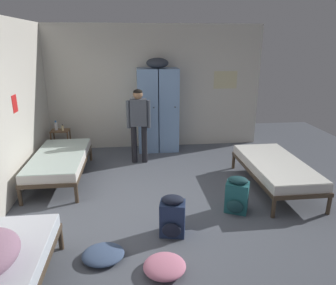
# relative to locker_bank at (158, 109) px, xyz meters

# --- Properties ---
(ground_plane) EXTENTS (9.59, 9.59, 0.00)m
(ground_plane) POSITION_rel_locker_bank_xyz_m (-0.04, -2.72, -0.97)
(ground_plane) COLOR #565B66
(room_backdrop) EXTENTS (4.92, 6.06, 2.78)m
(room_backdrop) POSITION_rel_locker_bank_xyz_m (-1.38, -1.35, 0.42)
(room_backdrop) COLOR beige
(room_backdrop) RESTS_ON ground_plane
(locker_bank) EXTENTS (0.90, 0.55, 2.07)m
(locker_bank) POSITION_rel_locker_bank_xyz_m (0.00, 0.00, 0.00)
(locker_bank) COLOR #7A9ECC
(locker_bank) RESTS_ON ground_plane
(shelf_unit) EXTENTS (0.38, 0.30, 0.57)m
(shelf_unit) POSITION_rel_locker_bank_xyz_m (-2.14, -0.12, -0.62)
(shelf_unit) COLOR brown
(shelf_unit) RESTS_ON ground_plane
(bed_left_rear) EXTENTS (0.90, 1.90, 0.49)m
(bed_left_rear) POSITION_rel_locker_bank_xyz_m (-1.89, -1.46, -0.59)
(bed_left_rear) COLOR #473828
(bed_left_rear) RESTS_ON ground_plane
(bed_right) EXTENTS (0.90, 1.90, 0.49)m
(bed_right) POSITION_rel_locker_bank_xyz_m (1.81, -2.22, -0.59)
(bed_right) COLOR #473828
(bed_right) RESTS_ON ground_plane
(person_traveler) EXTENTS (0.48, 0.20, 1.52)m
(person_traveler) POSITION_rel_locker_bank_xyz_m (-0.45, -0.75, -0.05)
(person_traveler) COLOR black
(person_traveler) RESTS_ON ground_plane
(water_bottle) EXTENTS (0.06, 0.06, 0.21)m
(water_bottle) POSITION_rel_locker_bank_xyz_m (-2.22, -0.10, -0.31)
(water_bottle) COLOR white
(water_bottle) RESTS_ON shelf_unit
(lotion_bottle) EXTENTS (0.05, 0.05, 0.14)m
(lotion_bottle) POSITION_rel_locker_bank_xyz_m (-2.07, -0.16, -0.34)
(lotion_bottle) COLOR beige
(lotion_bottle) RESTS_ON shelf_unit
(backpack_teal) EXTENTS (0.39, 0.40, 0.55)m
(backpack_teal) POSITION_rel_locker_bank_xyz_m (0.91, -2.91, -0.71)
(backpack_teal) COLOR #23666B
(backpack_teal) RESTS_ON ground_plane
(backpack_navy) EXTENTS (0.36, 0.38, 0.55)m
(backpack_navy) POSITION_rel_locker_bank_xyz_m (-0.10, -3.39, -0.71)
(backpack_navy) COLOR navy
(backpack_navy) RESTS_ON ground_plane
(clothes_pile_denim) EXTENTS (0.49, 0.45, 0.11)m
(clothes_pile_denim) POSITION_rel_locker_bank_xyz_m (-0.95, -3.77, -0.92)
(clothes_pile_denim) COLOR #42567A
(clothes_pile_denim) RESTS_ON ground_plane
(clothes_pile_pink) EXTENTS (0.47, 0.46, 0.13)m
(clothes_pile_pink) POSITION_rel_locker_bank_xyz_m (-0.27, -4.07, -0.90)
(clothes_pile_pink) COLOR pink
(clothes_pile_pink) RESTS_ON ground_plane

